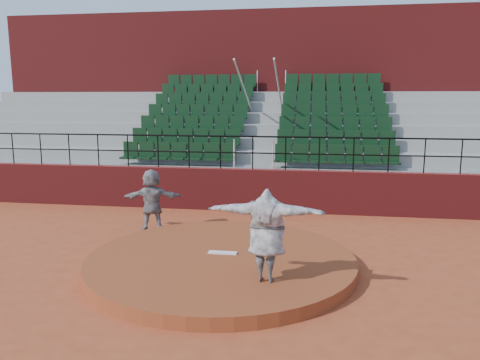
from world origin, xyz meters
name	(u,v)px	position (x,y,z in m)	size (l,w,h in m)	color
ground	(221,267)	(0.00, 0.00, 0.00)	(90.00, 90.00, 0.00)	#A34424
pitchers_mound	(221,261)	(0.00, 0.00, 0.12)	(5.50, 5.50, 0.25)	brown
pitching_rubber	(223,253)	(0.00, 0.15, 0.27)	(0.60, 0.15, 0.03)	white
boundary_wall	(253,190)	(0.00, 5.00, 0.65)	(24.00, 0.30, 1.30)	maroon
wall_railing	(253,145)	(0.00, 5.00, 2.03)	(24.04, 0.05, 1.03)	black
seating_deck	(265,151)	(0.00, 8.64, 1.45)	(24.00, 5.97, 4.63)	gray
press_box_facade	(274,96)	(0.00, 12.60, 3.55)	(24.00, 3.00, 7.10)	maroon
pitcher	(266,235)	(1.04, -1.17, 1.09)	(2.06, 0.56, 1.67)	black
fielder	(152,200)	(-2.35, 2.48, 0.81)	(1.51, 0.48, 1.63)	black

